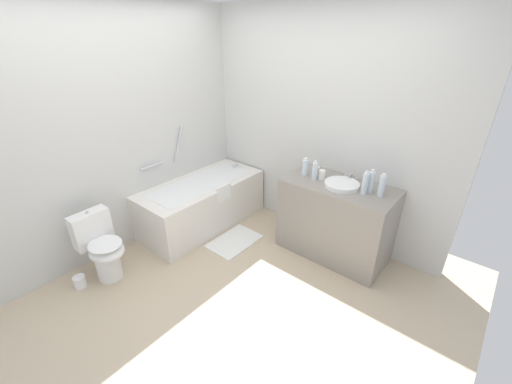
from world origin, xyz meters
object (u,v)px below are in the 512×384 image
Objects in this scene: sink_faucet at (351,177)px; water_bottle_0 at (365,183)px; bath_mat at (235,241)px; water_bottle_2 at (305,167)px; bathtub at (202,202)px; drinking_glass_1 at (322,175)px; water_bottle_3 at (382,186)px; sink_basin at (342,184)px; drinking_glass_0 at (316,171)px; water_bottle_1 at (315,171)px; water_bottle_4 at (371,182)px; toilet_paper_roll at (80,282)px; toilet at (102,248)px.

water_bottle_0 is at bearing -133.11° from sink_faucet.
bath_mat is (-0.53, 1.23, -0.94)m from water_bottle_0.
water_bottle_2 reaches higher than bath_mat.
drinking_glass_1 is at bearing -68.82° from bathtub.
water_bottle_0 is at bearing 110.07° from water_bottle_3.
drinking_glass_0 reaches higher than sink_basin.
drinking_glass_1 is (-0.04, -0.09, -0.00)m from drinking_glass_0.
drinking_glass_0 is (0.09, 0.04, -0.04)m from water_bottle_1.
water_bottle_1 is 0.11m from drinking_glass_0.
drinking_glass_0 is at bearing -65.97° from bathtub.
bathtub is at bearing 109.79° from water_bottle_1.
water_bottle_4 reaches higher than drinking_glass_1.
sink_faucet reaches higher than toilet_paper_roll.
water_bottle_4 is (0.04, -0.70, 0.02)m from water_bottle_2.
bath_mat is (-0.05, -0.59, -0.30)m from bathtub.
sink_faucet is at bearing -36.11° from toilet_paper_roll.
water_bottle_2 is 0.81m from water_bottle_3.
toilet_paper_roll is at bearing 143.89° from sink_faucet.
drinking_glass_1 is at bearing 92.74° from water_bottle_4.
bathtub is 6.79× the size of water_bottle_4.
drinking_glass_0 reaches higher than bath_mat.
drinking_glass_1 is (1.81, -1.33, 0.54)m from toilet.
sink_faucet is 0.41m from water_bottle_3.
water_bottle_1 is at bearing 91.56° from water_bottle_0.
toilet is at bearing 154.69° from bath_mat.
sink_faucet is 0.74× the size of water_bottle_1.
water_bottle_2 reaches higher than drinking_glass_0.
water_bottle_4 is at bearing 42.87° from toilet.
water_bottle_3 is 0.98× the size of water_bottle_4.
water_bottle_0 reaches higher than toilet.
water_bottle_2 is at bearing 88.05° from sink_basin.
drinking_glass_1 is (-0.02, 0.51, -0.06)m from water_bottle_4.
water_bottle_0 is 1.92× the size of toilet_paper_roll.
bathtub reaches higher than water_bottle_4.
drinking_glass_0 is 0.84× the size of toilet_paper_roll.
sink_basin is (1.78, -1.58, 0.51)m from toilet.
toilet_paper_roll is at bearing -104.20° from toilet.
water_bottle_1 reaches higher than sink_faucet.
water_bottle_4 reaches higher than water_bottle_1.
water_bottle_1 is 0.15m from water_bottle_2.
water_bottle_4 is 0.60m from drinking_glass_0.
sink_faucet is (0.21, 0.00, 0.01)m from sink_basin.
bath_mat is at bearing 135.12° from water_bottle_2.
toilet is 3.07× the size of water_bottle_3.
bathtub is 7.65× the size of water_bottle_1.
water_bottle_3 is (0.04, -0.37, 0.09)m from sink_basin.
drinking_glass_1 is (0.02, -0.20, -0.04)m from water_bottle_2.
water_bottle_0 is 0.58m from drinking_glass_0.
water_bottle_1 is at bearing 51.86° from toilet.
water_bottle_0 reaches higher than bath_mat.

